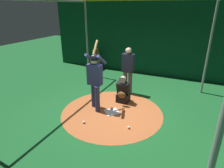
% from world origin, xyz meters
% --- Properties ---
extents(ground_plane, '(26.01, 26.01, 0.00)m').
position_xyz_m(ground_plane, '(0.00, 0.00, 0.00)').
color(ground_plane, '#195B28').
extents(dirt_circle, '(3.12, 3.12, 0.01)m').
position_xyz_m(dirt_circle, '(0.00, 0.00, 0.00)').
color(dirt_circle, '#B76033').
rests_on(dirt_circle, ground).
extents(home_plate, '(0.59, 0.59, 0.01)m').
position_xyz_m(home_plate, '(0.00, 0.00, 0.01)').
color(home_plate, white).
rests_on(home_plate, dirt_circle).
extents(batter, '(0.68, 0.49, 2.13)m').
position_xyz_m(batter, '(-0.00, -0.57, 1.09)').
color(batter, navy).
rests_on(batter, ground).
extents(catcher, '(0.58, 0.40, 0.95)m').
position_xyz_m(catcher, '(-0.80, 0.05, 0.37)').
color(catcher, black).
rests_on(catcher, ground).
extents(umpire, '(0.22, 0.49, 1.73)m').
position_xyz_m(umpire, '(-1.57, -0.07, 0.98)').
color(umpire, '#4C4C51').
rests_on(umpire, ground).
extents(back_wall, '(0.22, 10.01, 3.55)m').
position_xyz_m(back_wall, '(-4.14, 0.00, 1.79)').
color(back_wall, '#0C3D26').
rests_on(back_wall, ground).
extents(cage_frame, '(5.62, 5.07, 3.29)m').
position_xyz_m(cage_frame, '(0.00, 0.00, 2.27)').
color(cage_frame, gray).
rests_on(cage_frame, ground).
extents(bat_rack, '(0.94, 0.18, 1.05)m').
position_xyz_m(bat_rack, '(-3.90, -2.58, 0.49)').
color(bat_rack, olive).
rests_on(bat_rack, ground).
extents(baseball_0, '(0.07, 0.07, 0.07)m').
position_xyz_m(baseball_0, '(0.61, 0.77, 0.04)').
color(baseball_0, white).
rests_on(baseball_0, dirt_circle).
extents(baseball_1, '(0.07, 0.07, 0.07)m').
position_xyz_m(baseball_1, '(0.89, -0.47, 0.04)').
color(baseball_1, white).
rests_on(baseball_1, dirt_circle).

